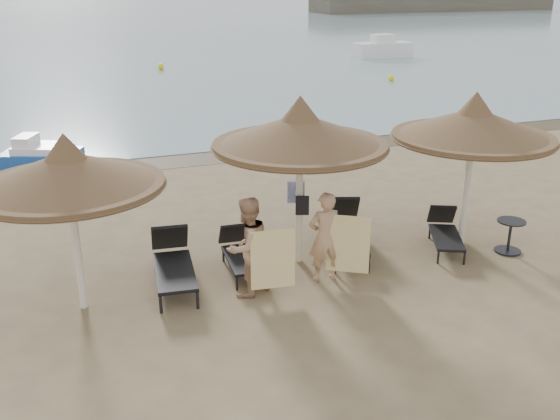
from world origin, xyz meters
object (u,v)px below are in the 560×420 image
(lounger_far_left, at_px, (173,261))
(palapa_center, at_px, (300,132))
(pedal_boat, at_px, (40,157))
(side_table, at_px, (509,237))
(person_left, at_px, (247,239))
(person_right, at_px, (325,230))
(palapa_left, at_px, (67,171))
(lounger_far_right, at_px, (445,231))
(palapa_right, at_px, (474,125))
(lounger_near_right, at_px, (345,229))
(lounger_near_left, at_px, (239,252))

(lounger_far_left, bearing_deg, palapa_center, 7.52)
(pedal_boat, bearing_deg, side_table, -24.75)
(person_left, xyz_separation_m, person_right, (1.49, 0.02, -0.05))
(palapa_left, distance_m, lounger_far_right, 7.60)
(lounger_far_left, distance_m, person_left, 1.60)
(palapa_left, height_order, palapa_right, palapa_right)
(palapa_left, height_order, lounger_far_right, palapa_left)
(side_table, xyz_separation_m, person_left, (-5.56, 0.14, 0.73))
(lounger_near_right, relative_size, person_left, 1.07)
(palapa_left, height_order, pedal_boat, palapa_left)
(lounger_near_right, height_order, side_table, lounger_near_right)
(side_table, bearing_deg, lounger_near_left, 167.52)
(lounger_near_right, bearing_deg, side_table, -3.79)
(palapa_center, bearing_deg, palapa_right, -6.31)
(lounger_near_left, height_order, person_right, person_right)
(lounger_near_left, relative_size, person_right, 0.85)
(side_table, relative_size, person_right, 0.34)
(palapa_center, bearing_deg, pedal_boat, 119.33)
(palapa_left, bearing_deg, person_left, -10.13)
(palapa_center, bearing_deg, person_left, -144.84)
(lounger_far_right, bearing_deg, palapa_right, 22.16)
(palapa_center, xyz_separation_m, person_left, (-1.35, -0.95, -1.58))
(lounger_near_right, bearing_deg, palapa_left, -153.49)
(lounger_near_right, relative_size, person_right, 1.12)
(palapa_left, distance_m, lounger_near_right, 5.68)
(palapa_center, bearing_deg, palapa_left, -173.80)
(lounger_far_left, distance_m, lounger_near_right, 3.64)
(lounger_near_left, distance_m, lounger_far_right, 4.37)
(palapa_left, bearing_deg, lounger_near_right, 7.27)
(person_right, distance_m, pedal_boat, 10.60)
(person_left, bearing_deg, lounger_far_left, -63.62)
(lounger_near_right, bearing_deg, lounger_far_left, -156.57)
(palapa_center, distance_m, lounger_near_right, 2.48)
(side_table, bearing_deg, palapa_left, 175.63)
(palapa_left, height_order, person_left, palapa_left)
(lounger_near_right, relative_size, pedal_boat, 0.91)
(lounger_far_left, height_order, person_right, person_right)
(person_left, distance_m, pedal_boat, 10.03)
(palapa_center, relative_size, lounger_near_right, 1.49)
(lounger_near_left, bearing_deg, side_table, -8.25)
(palapa_right, distance_m, person_right, 3.80)
(lounger_far_left, bearing_deg, person_left, -31.55)
(person_left, bearing_deg, lounger_near_left, -124.01)
(palapa_center, distance_m, lounger_near_left, 2.59)
(palapa_left, xyz_separation_m, lounger_far_right, (7.30, 0.08, -2.10))
(palapa_right, height_order, lounger_near_left, palapa_right)
(lounger_near_left, bearing_deg, person_left, -94.23)
(lounger_far_left, relative_size, lounger_near_right, 0.95)
(lounger_near_right, bearing_deg, person_right, -111.43)
(side_table, bearing_deg, palapa_right, 133.12)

